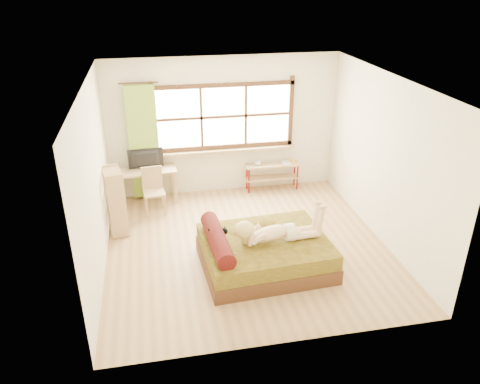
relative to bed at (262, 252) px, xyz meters
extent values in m
plane|color=#9E754C|center=(-0.11, 0.61, -0.25)|extent=(4.50, 4.50, 0.00)
plane|color=white|center=(-0.11, 0.61, 2.45)|extent=(4.50, 4.50, 0.00)
plane|color=silver|center=(-0.11, 2.86, 1.10)|extent=(4.50, 0.00, 4.50)
plane|color=silver|center=(-0.11, -1.64, 1.10)|extent=(4.50, 0.00, 4.50)
plane|color=silver|center=(-2.36, 0.61, 1.10)|extent=(0.00, 4.50, 4.50)
plane|color=silver|center=(2.14, 0.61, 1.10)|extent=(0.00, 4.50, 4.50)
cube|color=#FFEDBF|center=(-0.11, 2.85, 1.30)|extent=(2.60, 0.01, 1.30)
cube|color=#9F7356|center=(-0.11, 2.78, 0.63)|extent=(2.80, 0.16, 0.04)
cube|color=olive|center=(-1.66, 2.74, 0.90)|extent=(0.55, 0.10, 2.20)
cube|color=#34200F|center=(0.05, 0.00, -0.14)|extent=(1.97, 1.61, 0.23)
cube|color=#37280C|center=(0.05, 0.00, 0.10)|extent=(1.93, 1.58, 0.23)
cylinder|color=black|center=(-0.68, -0.04, 0.33)|extent=(0.34, 1.29, 0.26)
cube|color=#9F7356|center=(-1.64, 2.56, 0.41)|extent=(1.13, 0.60, 0.04)
cube|color=#9F7356|center=(-2.12, 2.31, 0.07)|extent=(0.05, 0.05, 0.65)
cube|color=#9F7356|center=(-1.13, 2.41, 0.07)|extent=(0.05, 0.05, 0.65)
cube|color=#9F7356|center=(-2.16, 2.71, 0.07)|extent=(0.05, 0.05, 0.65)
cube|color=#9F7356|center=(-1.17, 2.80, 0.07)|extent=(0.05, 0.05, 0.65)
imported|color=black|center=(-1.64, 2.61, 0.62)|extent=(0.67, 0.15, 0.38)
cube|color=#9F7356|center=(-1.54, 2.11, 0.14)|extent=(0.41, 0.41, 0.04)
cube|color=#9F7356|center=(-1.56, 2.28, 0.38)|extent=(0.38, 0.07, 0.43)
cube|color=#9F7356|center=(-1.69, 1.93, -0.06)|extent=(0.04, 0.04, 0.38)
cube|color=#9F7356|center=(-1.37, 1.96, -0.06)|extent=(0.04, 0.04, 0.38)
cube|color=#9F7356|center=(-1.72, 2.25, -0.06)|extent=(0.04, 0.04, 0.38)
cube|color=#9F7356|center=(-1.40, 2.29, -0.06)|extent=(0.04, 0.04, 0.38)
cube|color=#9F7356|center=(0.85, 2.68, 0.28)|extent=(1.11, 0.30, 0.04)
cube|color=#9F7356|center=(0.85, 2.68, 0.00)|extent=(1.11, 0.30, 0.03)
cylinder|color=maroon|center=(0.35, 2.58, 0.02)|extent=(0.03, 0.03, 0.55)
cylinder|color=maroon|center=(1.36, 2.56, 0.02)|extent=(0.03, 0.03, 0.55)
cylinder|color=maroon|center=(0.35, 2.80, 0.02)|extent=(0.03, 0.03, 0.55)
cylinder|color=maroon|center=(1.36, 2.78, 0.02)|extent=(0.03, 0.03, 0.55)
cube|color=gold|center=(1.27, 2.67, 0.33)|extent=(0.09, 0.09, 0.07)
imported|color=gray|center=(0.55, 2.68, 0.34)|extent=(0.12, 0.12, 0.09)
imported|color=gray|center=(1.05, 2.68, 0.31)|extent=(0.18, 0.24, 0.02)
cube|color=#9F7356|center=(-2.19, 1.50, -0.21)|extent=(0.37, 0.52, 0.03)
cube|color=#9F7356|center=(-2.19, 1.50, 0.15)|extent=(0.37, 0.52, 0.03)
cube|color=#9F7356|center=(-2.19, 1.50, 0.51)|extent=(0.37, 0.52, 0.03)
cube|color=#9F7356|center=(-2.19, 1.50, 0.86)|extent=(0.37, 0.52, 0.03)
cube|color=#9F7356|center=(-2.14, 1.27, 0.33)|extent=(0.28, 0.08, 1.15)
cube|color=#9F7356|center=(-2.23, 1.73, 0.33)|extent=(0.28, 0.08, 1.15)
camera|label=1|loc=(-1.47, -5.81, 3.87)|focal=35.00mm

